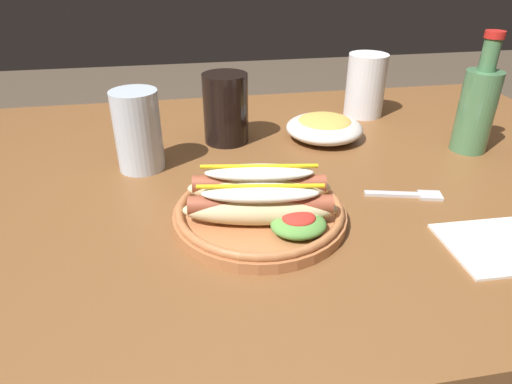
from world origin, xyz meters
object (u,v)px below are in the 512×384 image
at_px(soda_cup, 226,109).
at_px(side_bowl, 324,127).
at_px(glass_bottle, 477,107).
at_px(napkin, 496,246).
at_px(water_cup, 138,131).
at_px(hot_dog_plate, 261,205).
at_px(extra_cup, 366,85).
at_px(fork, 410,195).

height_order(soda_cup, side_bowl, soda_cup).
bearing_deg(glass_bottle, napkin, -116.19).
bearing_deg(water_cup, hot_dog_plate, -50.04).
xyz_separation_m(soda_cup, extra_cup, (0.33, 0.10, 0.00)).
xyz_separation_m(hot_dog_plate, extra_cup, (0.32, 0.41, 0.04)).
height_order(hot_dog_plate, napkin, hot_dog_plate).
bearing_deg(napkin, extra_cup, 87.52).
bearing_deg(napkin, fork, 108.00).
bearing_deg(side_bowl, hot_dog_plate, -122.88).
height_order(fork, water_cup, water_cup).
relative_size(hot_dog_plate, water_cup, 1.78).
bearing_deg(hot_dog_plate, fork, 6.89).
bearing_deg(napkin, hot_dog_plate, 158.17).
xyz_separation_m(hot_dog_plate, napkin, (0.29, -0.12, -0.02)).
bearing_deg(fork, extra_cup, 93.69).
distance_m(side_bowl, napkin, 0.42).
bearing_deg(soda_cup, fork, -46.84).
relative_size(fork, side_bowl, 0.79).
bearing_deg(extra_cup, water_cup, -158.19).
height_order(extra_cup, side_bowl, extra_cup).
xyz_separation_m(extra_cup, glass_bottle, (0.12, -0.23, 0.02)).
distance_m(hot_dog_plate, water_cup, 0.28).
distance_m(hot_dog_plate, soda_cup, 0.31).
distance_m(hot_dog_plate, glass_bottle, 0.48).
xyz_separation_m(fork, side_bowl, (-0.06, 0.25, 0.02)).
height_order(hot_dog_plate, fork, hot_dog_plate).
bearing_deg(napkin, water_cup, 145.10).
relative_size(extra_cup, side_bowl, 0.89).
height_order(water_cup, extra_cup, water_cup).
distance_m(water_cup, glass_bottle, 0.62).
distance_m(glass_bottle, napkin, 0.34).
xyz_separation_m(extra_cup, side_bowl, (-0.13, -0.12, -0.04)).
distance_m(hot_dog_plate, napkin, 0.32).
relative_size(water_cup, glass_bottle, 0.63).
relative_size(extra_cup, glass_bottle, 0.63).
bearing_deg(extra_cup, soda_cup, -162.98).
bearing_deg(fork, hot_dog_plate, -158.83).
bearing_deg(soda_cup, hot_dog_plate, -87.51).
bearing_deg(side_bowl, water_cup, -168.34).
bearing_deg(glass_bottle, extra_cup, 118.77).
relative_size(glass_bottle, napkin, 1.69).
bearing_deg(water_cup, fork, -23.14).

